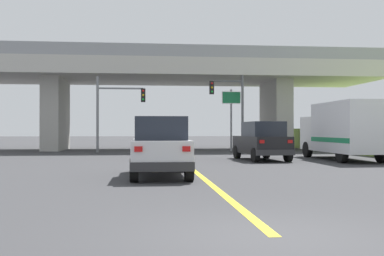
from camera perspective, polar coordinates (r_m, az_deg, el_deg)
ground at (r=37.86m, az=-2.92°, el=-2.64°), size 160.00×160.00×0.00m
overpass_bridge at (r=38.05m, az=-2.92°, el=5.93°), size 33.78×8.94×7.77m
lane_divider_stripe at (r=20.86m, az=-0.51°, el=-4.60°), size 0.20×27.93×0.01m
suv_lead at (r=15.86m, az=-3.92°, el=-2.33°), size 1.94×4.45×2.02m
suv_crossing at (r=24.71m, az=8.53°, el=-1.58°), size 2.31×4.45×2.02m
box_truck at (r=25.76m, az=18.10°, el=-0.22°), size 2.33×6.99×3.01m
sedan_oncoming at (r=42.89m, az=-4.73°, el=-1.01°), size 1.87×4.35×2.02m
traffic_signal_nearside at (r=34.21m, az=4.89°, el=3.22°), size 2.53×0.36×5.78m
traffic_signal_farside at (r=33.50m, az=-9.46°, el=2.81°), size 3.46×0.36×5.39m
highway_sign at (r=34.96m, az=4.82°, el=2.62°), size 1.40×0.17×4.62m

